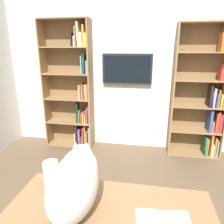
{
  "coord_description": "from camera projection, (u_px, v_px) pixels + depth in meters",
  "views": [
    {
      "loc": [
        -0.31,
        1.4,
        1.74
      ],
      "look_at": [
        0.14,
        -1.13,
        0.96
      ],
      "focal_mm": 33.71,
      "sensor_mm": 36.0,
      "label": 1
    }
  ],
  "objects": [
    {
      "name": "bookshelf_left",
      "position": [
        206.0,
        96.0,
        3.32
      ],
      "size": [
        0.83,
        0.28,
        2.11
      ],
      "color": "#937047",
      "rests_on": "ground"
    },
    {
      "name": "cat",
      "position": [
        76.0,
        181.0,
        1.32
      ],
      "size": [
        0.29,
        0.65,
        0.41
      ],
      "color": "white",
      "rests_on": "desk"
    },
    {
      "name": "wall_back",
      "position": [
        132.0,
        72.0,
        3.59
      ],
      "size": [
        4.52,
        0.06,
        2.7
      ],
      "primitive_type": "cube",
      "color": "silver",
      "rests_on": "ground"
    },
    {
      "name": "bookshelf_right",
      "position": [
        74.0,
        90.0,
        3.69
      ],
      "size": [
        0.85,
        0.28,
        2.2
      ],
      "color": "#937047",
      "rests_on": "ground"
    },
    {
      "name": "paper_towel_roll",
      "position": [
        51.0,
        176.0,
        1.53
      ],
      "size": [
        0.11,
        0.11,
        0.23
      ],
      "primitive_type": "cylinder",
      "color": "white",
      "rests_on": "desk"
    },
    {
      "name": "open_binder",
      "position": [
        164.0,
        224.0,
        1.24
      ],
      "size": [
        0.35,
        0.25,
        0.02
      ],
      "color": "white",
      "rests_on": "desk"
    },
    {
      "name": "wall_mounted_tv",
      "position": [
        127.0,
        69.0,
        3.5
      ],
      "size": [
        0.83,
        0.07,
        0.49
      ],
      "color": "black"
    }
  ]
}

